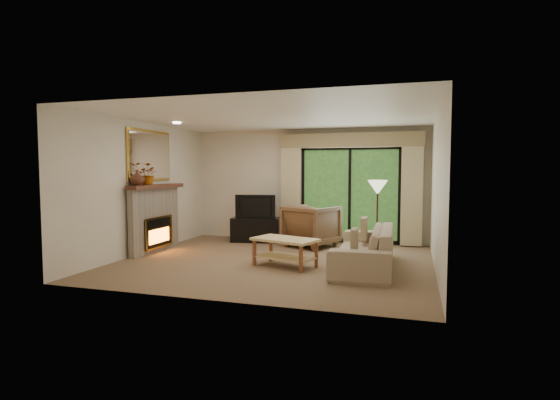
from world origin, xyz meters
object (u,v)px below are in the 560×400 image
(media_console, at_px, (256,230))
(armchair, at_px, (311,226))
(sofa, at_px, (364,248))
(coffee_table, at_px, (285,252))

(media_console, xyz_separation_m, armchair, (1.37, -0.27, 0.18))
(media_console, xyz_separation_m, sofa, (2.69, -2.02, 0.07))
(armchair, bearing_deg, sofa, 151.01)
(armchair, bearing_deg, media_console, 13.02)
(armchair, height_order, sofa, armchair)
(media_console, xyz_separation_m, coffee_table, (1.38, -2.30, -0.03))
(media_console, bearing_deg, sofa, -45.50)
(media_console, distance_m, sofa, 3.36)
(media_console, relative_size, sofa, 0.47)
(media_console, height_order, armchair, armchair)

